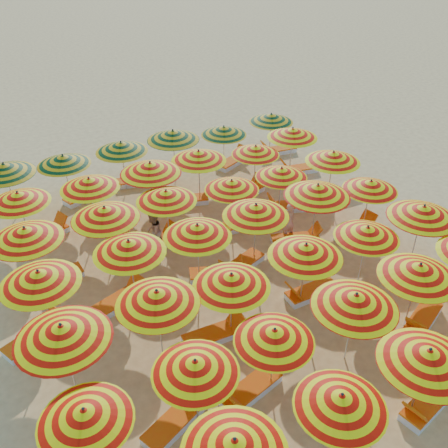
{
  "coord_description": "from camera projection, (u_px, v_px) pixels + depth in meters",
  "views": [
    {
      "loc": [
        -6.28,
        -11.25,
        10.46
      ],
      "look_at": [
        0.0,
        0.5,
        1.6
      ],
      "focal_mm": 40.0,
      "sensor_mm": 36.0,
      "label": 1
    }
  ],
  "objects": [
    {
      "name": "lounger_24",
      "position": [
        246.0,
        192.0,
        20.64
      ],
      "size": [
        1.82,
        0.97,
        0.69
      ],
      "rotation": [
        0.0,
        0.0,
        0.24
      ],
      "color": "white",
      "rests_on": "ground"
    },
    {
      "name": "lounger_5",
      "position": [
        250.0,
        390.0,
        12.4
      ],
      "size": [
        1.82,
        0.99,
        0.69
      ],
      "rotation": [
        0.0,
        0.0,
        3.39
      ],
      "color": "white",
      "rests_on": "ground"
    },
    {
      "name": "umbrella_18",
      "position": [
        39.0,
        278.0,
        13.13
      ],
      "size": [
        2.58,
        2.58,
        2.29
      ],
      "color": "silver",
      "rests_on": "ground"
    },
    {
      "name": "umbrella_26",
      "position": [
        166.0,
        196.0,
        16.82
      ],
      "size": [
        2.58,
        2.58,
        2.2
      ],
      "color": "silver",
      "rests_on": "ground"
    },
    {
      "name": "umbrella_35",
      "position": [
        293.0,
        133.0,
        21.08
      ],
      "size": [
        2.36,
        2.36,
        2.27
      ],
      "color": "silver",
      "rests_on": "ground"
    },
    {
      "name": "lounger_19",
      "position": [
        288.0,
        206.0,
        19.68
      ],
      "size": [
        1.82,
        1.17,
        0.69
      ],
      "rotation": [
        0.0,
        0.0,
        2.77
      ],
      "color": "white",
      "rests_on": "ground"
    },
    {
      "name": "lounger_12",
      "position": [
        217.0,
        274.0,
        16.19
      ],
      "size": [
        1.82,
        1.17,
        0.69
      ],
      "rotation": [
        0.0,
        0.0,
        -0.37
      ],
      "color": "white",
      "rests_on": "ground"
    },
    {
      "name": "umbrella_20",
      "position": [
        197.0,
        230.0,
        15.05
      ],
      "size": [
        2.39,
        2.39,
        2.23
      ],
      "color": "silver",
      "rests_on": "ground"
    },
    {
      "name": "umbrella_12",
      "position": [
        62.0,
        332.0,
        11.35
      ],
      "size": [
        2.67,
        2.67,
        2.41
      ],
      "color": "silver",
      "rests_on": "ground"
    },
    {
      "name": "umbrella_39",
      "position": [
        173.0,
        135.0,
        20.75
      ],
      "size": [
        2.91,
        2.91,
        2.33
      ],
      "color": "silver",
      "rests_on": "ground"
    },
    {
      "name": "umbrella_40",
      "position": [
        224.0,
        131.0,
        21.63
      ],
      "size": [
        2.01,
        2.01,
        2.11
      ],
      "color": "silver",
      "rests_on": "ground"
    },
    {
      "name": "lounger_13",
      "position": [
        241.0,
        265.0,
        16.57
      ],
      "size": [
        1.83,
        1.13,
        0.69
      ],
      "rotation": [
        0.0,
        0.0,
        3.49
      ],
      "color": "white",
      "rests_on": "ground"
    },
    {
      "name": "umbrella_28",
      "position": [
        281.0,
        173.0,
        18.49
      ],
      "size": [
        1.97,
        1.97,
        2.07
      ],
      "color": "silver",
      "rests_on": "ground"
    },
    {
      "name": "umbrella_9",
      "position": [
        355.0,
        301.0,
        12.32
      ],
      "size": [
        2.81,
        2.81,
        2.33
      ],
      "color": "silver",
      "rests_on": "ground"
    },
    {
      "name": "umbrella_36",
      "position": [
        4.0,
        169.0,
        18.23
      ],
      "size": [
        2.82,
        2.82,
        2.33
      ],
      "color": "silver",
      "rests_on": "ground"
    },
    {
      "name": "lounger_22",
      "position": [
        110.0,
        222.0,
        18.71
      ],
      "size": [
        1.83,
        1.09,
        0.69
      ],
      "rotation": [
        0.0,
        0.0,
        2.83
      ],
      "color": "white",
      "rests_on": "ground"
    },
    {
      "name": "umbrella_15",
      "position": [
        306.0,
        250.0,
        14.11
      ],
      "size": [
        2.74,
        2.74,
        2.3
      ],
      "color": "silver",
      "rests_on": "ground"
    },
    {
      "name": "beachgoer_b",
      "position": [
        153.0,
        232.0,
        17.12
      ],
      "size": [
        0.93,
        0.91,
        1.51
      ],
      "primitive_type": "imported",
      "rotation": [
        0.0,
        0.0,
        3.85
      ],
      "color": "tan",
      "rests_on": "ground"
    },
    {
      "name": "ground",
      "position": [
        231.0,
        271.0,
        16.52
      ],
      "size": [
        120.0,
        120.0,
        0.0
      ],
      "primitive_type": "plane",
      "color": "#F3C06C",
      "rests_on": "ground"
    },
    {
      "name": "umbrella_30",
      "position": [
        18.0,
        198.0,
        16.72
      ],
      "size": [
        2.26,
        2.26,
        2.2
      ],
      "color": "silver",
      "rests_on": "ground"
    },
    {
      "name": "lounger_23",
      "position": [
        186.0,
        200.0,
        20.07
      ],
      "size": [
        1.83,
        1.07,
        0.69
      ],
      "rotation": [
        0.0,
        0.0,
        2.84
      ],
      "color": "white",
      "rests_on": "ground"
    },
    {
      "name": "umbrella_13",
      "position": [
        157.0,
        298.0,
        12.46
      ],
      "size": [
        2.23,
        2.23,
        2.31
      ],
      "color": "silver",
      "rests_on": "ground"
    },
    {
      "name": "umbrella_23",
      "position": [
        370.0,
        185.0,
        17.63
      ],
      "size": [
        2.08,
        2.08,
        2.09
      ],
      "color": "silver",
      "rests_on": "ground"
    },
    {
      "name": "umbrella_31",
      "position": [
        89.0,
        183.0,
        17.5
      ],
      "size": [
        2.25,
        2.25,
        2.23
      ],
      "color": "silver",
      "rests_on": "ground"
    },
    {
      "name": "umbrella_1",
      "position": [
        235.0,
        446.0,
        9.21
      ],
      "size": [
        2.59,
        2.59,
        2.2
      ],
      "color": "silver",
      "rests_on": "ground"
    },
    {
      "name": "lounger_20",
      "position": [
        338.0,
        195.0,
        20.38
      ],
      "size": [
        1.76,
        0.67,
        0.69
      ],
      "rotation": [
        0.0,
        0.0,
        3.09
      ],
      "color": "white",
      "rests_on": "ground"
    },
    {
      "name": "umbrella_37",
      "position": [
        63.0,
        160.0,
        19.12
      ],
      "size": [
        2.67,
        2.67,
        2.18
      ],
      "color": "silver",
      "rests_on": "ground"
    },
    {
      "name": "lounger_9",
      "position": [
        311.0,
        292.0,
        15.45
      ],
      "size": [
        1.74,
        0.59,
        0.69
      ],
      "rotation": [
        0.0,
        0.0,
        3.14
      ],
      "color": "white",
      "rests_on": "ground"
    },
    {
      "name": "umbrella_22",
      "position": [
        317.0,
        191.0,
        16.76
      ],
      "size": [
        2.59,
        2.59,
        2.4
      ],
      "color": "silver",
      "rests_on": "ground"
    },
    {
      "name": "lounger_29",
      "position": [
        278.0,
        150.0,
        23.96
      ],
      "size": [
        1.79,
        0.78,
        0.69
      ],
      "rotation": [
        0.0,
        0.0,
        3.03
      ],
      "color": "white",
      "rests_on": "ground"
    },
    {
      "name": "beachgoer_a",
      "position": [
        288.0,
        221.0,
        17.74
      ],
      "size": [
        0.53,
        0.36,
        1.44
      ],
      "primitive_type": "imported",
      "rotation": [
        0.0,
        0.0,
        3.17
      ],
      "color": "tan",
      "rests_on": "ground"
    },
    {
      "name": "umbrella_33",
      "position": [
        199.0,
        156.0,
        19.2
      ],
      "size": [
        2.86,
        2.86,
        2.3
      ],
      "color": "silver",
      "rests_on": "ground"
    },
    {
      "name": "lounger_17",
      "position": [
        156.0,
        243.0,
        17.62
      ],
      "size": [
        1.82,
        0.96,
        0.69
      ],
      "rotation": [
        0.0,
        0.0,
        0.23
      ],
      "color": "white",
      "rests_on": "ground"
    },
    {
      "name": "umbrella_8",
      "position": [
        274.0,
        335.0,
        11.68
      ],
      "size": [
        2.19,
        2.19,
        2.07
      ],
      "color": "silver",
      "rests_on": "ground"
    },
    {
      "name": "lounger_11",
      "position": [
        120.0,
        300.0,
        15.13
      ],
      "size": [
        1.83,
        1.09,
        0.69
      ],
      "rotation": [
        0.0,
        0.0,
        0.31
      ],
      "color": "white",
      "rests_on": "ground"
    },
    {
      "name": "umbrella_38",
      "position": [
        121.0,
        147.0,
        20.01
      ],
      "size": [
        2.52,
        2.52,
        2.23
      ],
      "color": "silver",
      "rests_on": "ground"
    },
    {
      "name": "lounger_16",
      "position": [
        55.0,
        278.0,
        16.03
      ],
      "size": [
        1.77,
        0.7,
        0.69
      ],
      "rotation": [
        0.0,
        0.0,
        3.21
      ],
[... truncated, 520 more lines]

